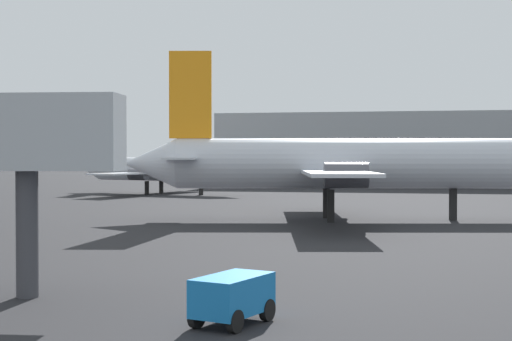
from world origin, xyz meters
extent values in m
cylinder|color=silver|center=(-0.41, 44.29, 3.91)|extent=(23.36, 7.98, 3.44)
cone|color=silver|center=(-13.60, 41.61, 3.91)|extent=(4.40, 4.13, 3.44)
cube|color=silver|center=(-1.54, 44.06, 3.39)|extent=(8.88, 25.45, 0.22)
cube|color=silver|center=(-11.30, 42.08, 4.25)|extent=(3.66, 7.93, 0.15)
cube|color=orange|center=(-10.85, 42.17, 8.63)|extent=(2.91, 0.85, 6.00)
cylinder|color=#4C4C54|center=(-1.81, 48.89, 3.22)|extent=(3.00, 2.15, 1.64)
cylinder|color=#4C4C54|center=(0.09, 39.51, 3.22)|extent=(3.00, 2.15, 1.64)
cube|color=black|center=(6.85, 45.76, 1.09)|extent=(0.54, 0.54, 2.18)
cube|color=black|center=(-1.90, 45.85, 1.09)|extent=(0.54, 0.54, 2.18)
cube|color=black|center=(-1.18, 42.28, 1.09)|extent=(0.54, 0.54, 2.18)
cylinder|color=silver|center=(-24.48, 75.50, 2.85)|extent=(17.14, 7.23, 2.68)
cone|color=silver|center=(-14.86, 72.77, 2.85)|extent=(3.56, 3.38, 2.68)
cone|color=silver|center=(-34.11, 78.22, 2.85)|extent=(3.56, 3.38, 2.68)
cube|color=silver|center=(-25.30, 75.73, 2.45)|extent=(8.86, 19.82, 0.17)
cube|color=silver|center=(-32.35, 77.72, 3.12)|extent=(3.27, 6.21, 0.11)
cube|color=orange|center=(-32.01, 77.63, 6.10)|extent=(2.25, 0.83, 3.82)
cylinder|color=#4C4C54|center=(-23.80, 79.17, 2.31)|extent=(2.40, 1.81, 1.28)
cylinder|color=#4C4C54|center=(-25.83, 72.01, 2.31)|extent=(2.40, 1.81, 1.28)
cube|color=black|center=(-19.23, 74.01, 0.76)|extent=(0.44, 0.44, 1.51)
cube|color=black|center=(-24.92, 77.10, 0.76)|extent=(0.44, 0.44, 1.51)
cube|color=black|center=(-25.69, 74.36, 0.76)|extent=(0.44, 0.44, 1.51)
cylinder|color=#3F3F44|center=(-7.49, 13.13, 2.01)|extent=(0.70, 0.70, 4.01)
cube|color=#1972BF|center=(-0.19, 10.63, 0.80)|extent=(1.97, 2.68, 1.00)
cylinder|color=black|center=(0.11, 9.65, 0.30)|extent=(0.37, 0.63, 0.60)
cylinder|color=black|center=(-1.01, 10.01, 0.30)|extent=(0.37, 0.63, 0.60)
cylinder|color=black|center=(0.62, 11.25, 0.30)|extent=(0.37, 0.63, 0.60)
cylinder|color=black|center=(-0.49, 11.60, 0.30)|extent=(0.37, 0.63, 0.60)
cube|color=#999EA3|center=(9.02, 110.83, 5.19)|extent=(66.27, 25.93, 10.37)
camera|label=1|loc=(4.70, -9.47, 4.52)|focal=54.86mm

